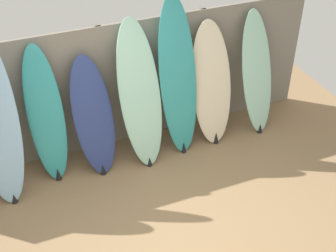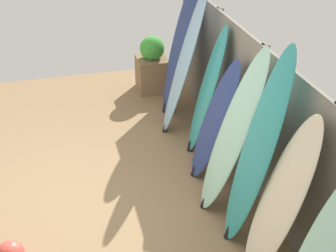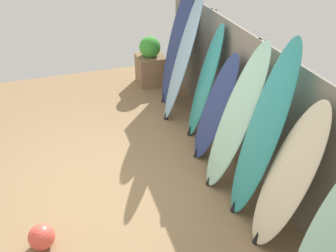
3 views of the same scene
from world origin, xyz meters
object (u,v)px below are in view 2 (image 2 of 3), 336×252
surfboard_seafoam_4 (233,134)px  planter_box (152,66)px  surfboard_teal_5 (257,152)px  surfboard_cream_6 (280,202)px  surfboard_teal_2 (207,93)px  surfboard_navy_3 (215,121)px  surfboard_navy_0 (180,48)px  surfboard_skyblue_1 (184,62)px

surfboard_seafoam_4 → planter_box: (-3.26, -0.17, -0.52)m
surfboard_teal_5 → surfboard_cream_6: (0.51, 0.02, -0.22)m
surfboard_teal_2 → surfboard_navy_3: surfboard_teal_2 is taller
surfboard_navy_0 → planter_box: 1.09m
surfboard_skyblue_1 → surfboard_teal_5: (2.33, 0.06, -0.02)m
surfboard_navy_3 → surfboard_seafoam_4: surfboard_seafoam_4 is taller
surfboard_navy_0 → surfboard_navy_3: (1.76, -0.05, -0.29)m
surfboard_skyblue_1 → surfboard_teal_5: surfboard_skyblue_1 is taller
surfboard_skyblue_1 → planter_box: bearing=-174.8°
surfboard_teal_2 → surfboard_cream_6: bearing=-1.4°
surfboard_skyblue_1 → surfboard_teal_2: surfboard_skyblue_1 is taller
surfboard_teal_2 → surfboard_seafoam_4: bearing=-5.1°
planter_box → surfboard_skyblue_1: bearing=5.2°
surfboard_teal_2 → surfboard_skyblue_1: bearing=-166.8°
planter_box → surfboard_navy_0: bearing=15.5°
surfboard_teal_5 → surfboard_cream_6: size_ratio=1.25×
surfboard_navy_0 → planter_box: (-0.87, -0.24, -0.62)m
surfboard_navy_0 → surfboard_teal_2: 1.21m
surfboard_navy_0 → surfboard_skyblue_1: 0.61m
surfboard_teal_2 → surfboard_seafoam_4: surfboard_seafoam_4 is taller
surfboard_navy_0 → surfboard_cream_6: 3.46m
surfboard_skyblue_1 → surfboard_cream_6: 2.86m
surfboard_navy_0 → surfboard_skyblue_1: size_ratio=0.97×
surfboard_seafoam_4 → surfboard_teal_5: bearing=3.1°
surfboard_navy_0 → surfboard_seafoam_4: surfboard_navy_0 is taller
surfboard_seafoam_4 → surfboard_cream_6: surfboard_seafoam_4 is taller
surfboard_seafoam_4 → surfboard_cream_6: size_ratio=1.12×
surfboard_skyblue_1 → surfboard_teal_5: size_ratio=1.01×
surfboard_navy_3 → surfboard_seafoam_4: (0.63, -0.03, 0.19)m
surfboard_teal_5 → surfboard_skyblue_1: bearing=-178.5°
surfboard_teal_2 → surfboard_seafoam_4: (1.20, -0.11, 0.09)m
surfboard_navy_3 → surfboard_teal_2: bearing=172.0°
surfboard_skyblue_1 → surfboard_cream_6: bearing=1.6°
surfboard_navy_0 → surfboard_seafoam_4: 2.39m
surfboard_navy_3 → surfboard_seafoam_4: size_ratio=0.80×
surfboard_navy_0 → surfboard_teal_2: bearing=1.5°
surfboard_navy_3 → surfboard_seafoam_4: 0.66m
surfboard_skyblue_1 → surfboard_teal_2: (0.59, 0.14, -0.21)m
surfboard_skyblue_1 → surfboard_seafoam_4: surfboard_skyblue_1 is taller
surfboard_teal_5 → planter_box: surfboard_teal_5 is taller
surfboard_navy_3 → planter_box: surfboard_navy_3 is taller
surfboard_navy_0 → surfboard_cream_6: bearing=-0.4°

